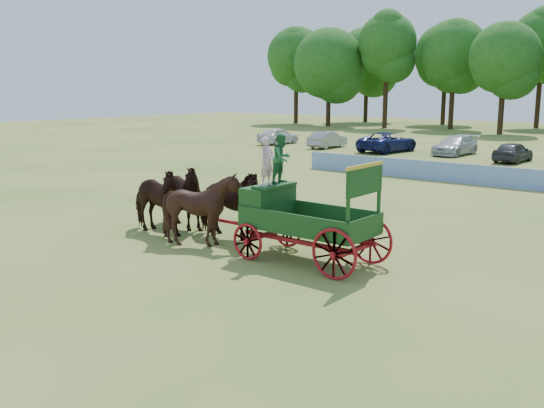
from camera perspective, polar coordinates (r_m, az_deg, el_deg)
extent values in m
plane|color=#A6924A|center=(15.82, 7.63, -7.51)|extent=(160.00, 160.00, 0.00)
imported|color=black|center=(21.07, -11.06, 0.34)|extent=(2.86, 1.43, 2.36)
imported|color=black|center=(21.78, -8.85, 0.75)|extent=(2.95, 1.67, 2.36)
imported|color=black|center=(19.32, -6.46, -0.47)|extent=(2.53, 2.35, 2.37)
imported|color=black|center=(20.10, -4.23, 0.00)|extent=(2.93, 1.60, 2.36)
cube|color=maroon|center=(18.40, -0.37, -2.84)|extent=(0.12, 2.00, 0.12)
cube|color=maroon|center=(16.72, 7.64, -4.35)|extent=(0.12, 2.00, 0.12)
cube|color=maroon|center=(17.05, 2.37, -3.54)|extent=(3.80, 0.10, 0.12)
cube|color=maroon|center=(17.92, 4.47, -2.85)|extent=(3.80, 0.10, 0.12)
cube|color=maroon|center=(18.93, -2.48, -1.99)|extent=(2.80, 0.09, 0.09)
cube|color=#194617|center=(17.42, 3.45, -2.29)|extent=(3.80, 1.80, 0.10)
cube|color=#194617|center=(16.66, 1.71, -1.83)|extent=(3.80, 0.06, 0.55)
cube|color=#194617|center=(18.06, 5.09, -0.87)|extent=(3.80, 0.06, 0.55)
cube|color=#194617|center=(16.36, 8.83, -2.19)|extent=(0.06, 1.80, 0.55)
cube|color=#194617|center=(18.19, -0.37, 0.07)|extent=(0.85, 1.70, 1.05)
cube|color=#194617|center=(17.94, 0.24, 1.76)|extent=(0.55, 1.50, 0.08)
cube|color=#194617|center=(18.47, -1.28, -0.40)|extent=(0.10, 1.60, 0.65)
cube|color=#194617|center=(18.42, -0.85, -1.39)|extent=(0.55, 1.60, 0.06)
cube|color=#194617|center=(15.59, 7.17, -0.35)|extent=(0.08, 0.08, 1.80)
cube|color=#194617|center=(16.95, 10.03, 0.47)|extent=(0.08, 0.08, 1.80)
cube|color=#194617|center=(16.17, 8.72, 2.17)|extent=(0.07, 1.75, 0.75)
cube|color=gold|center=(16.11, 8.76, 3.57)|extent=(0.08, 1.80, 0.09)
cube|color=gold|center=(16.19, 8.60, 2.18)|extent=(0.02, 1.30, 0.12)
torus|color=maroon|center=(17.70, -2.32, -3.56)|extent=(1.09, 0.09, 1.09)
torus|color=maroon|center=(19.13, 1.44, -2.46)|extent=(1.09, 0.09, 1.09)
torus|color=maroon|center=(15.91, 5.86, -4.72)|extent=(1.39, 0.09, 1.39)
torus|color=maroon|center=(17.49, 9.27, -3.38)|extent=(1.39, 0.09, 1.39)
imported|color=#DBA8B8|center=(17.57, -0.47, 4.04)|extent=(0.34, 0.52, 1.42)
imported|color=#296E3B|center=(18.11, 0.94, 4.33)|extent=(0.56, 0.72, 1.48)
cube|color=#1F48AA|center=(32.39, 22.94, 2.14)|extent=(26.00, 0.08, 1.05)
imported|color=silver|center=(54.50, 0.58, 6.44)|extent=(1.83, 4.40, 1.49)
imported|color=gray|center=(51.24, 5.24, 6.05)|extent=(1.53, 4.20, 1.38)
imported|color=navy|center=(48.66, 10.84, 5.75)|extent=(3.12, 5.79, 1.54)
imported|color=silver|center=(47.65, 16.85, 5.30)|extent=(2.22, 5.00, 1.43)
imported|color=#333338|center=(44.25, 21.74, 4.57)|extent=(1.82, 4.14, 1.39)
cylinder|color=#382314|center=(86.58, 2.27, 9.25)|extent=(0.60, 0.60, 5.04)
sphere|color=#1C5115|center=(86.65, 2.30, 13.73)|extent=(8.10, 8.10, 8.10)
cylinder|color=#382314|center=(80.54, 5.32, 8.85)|extent=(0.60, 0.60, 4.36)
sphere|color=#1C5115|center=(80.55, 5.39, 13.02)|extent=(9.13, 9.13, 9.13)
cylinder|color=#382314|center=(78.28, 10.60, 9.14)|extent=(0.60, 0.60, 5.68)
sphere|color=#1C5115|center=(78.44, 10.80, 14.71)|extent=(7.17, 7.17, 7.17)
cylinder|color=#382314|center=(77.38, 16.52, 8.59)|extent=(0.60, 0.60, 4.95)
sphere|color=#1C5115|center=(77.45, 16.79, 13.50)|extent=(7.88, 7.88, 7.88)
cylinder|color=#382314|center=(70.89, 20.74, 7.98)|extent=(0.60, 0.60, 4.47)
sphere|color=#1C5115|center=(70.91, 21.07, 12.81)|extent=(7.45, 7.45, 7.45)
cylinder|color=#382314|center=(90.83, 8.81, 9.16)|extent=(0.60, 0.60, 4.87)
sphere|color=#1C5115|center=(90.88, 8.94, 13.28)|extent=(9.31, 9.31, 9.31)
cylinder|color=#382314|center=(86.95, 15.83, 8.87)|extent=(0.60, 0.60, 5.06)
sphere|color=#1C5115|center=(87.02, 16.07, 13.34)|extent=(8.46, 8.46, 8.46)
cylinder|color=#382314|center=(83.77, 23.74, 8.55)|extent=(0.60, 0.60, 5.76)
sphere|color=#1C5115|center=(83.93, 24.15, 13.82)|extent=(7.90, 7.90, 7.90)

